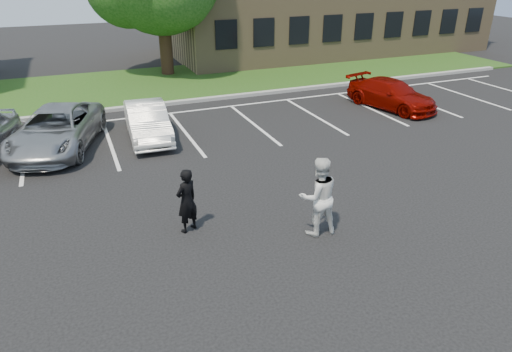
{
  "coord_description": "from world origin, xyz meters",
  "views": [
    {
      "loc": [
        -3.81,
        -8.2,
        5.96
      ],
      "look_at": [
        0.0,
        1.0,
        1.25
      ],
      "focal_mm": 32.0,
      "sensor_mm": 36.0,
      "label": 1
    }
  ],
  "objects": [
    {
      "name": "curb",
      "position": [
        0.0,
        12.0,
        0.07
      ],
      "size": [
        40.0,
        0.3,
        0.15
      ],
      "primitive_type": "cube",
      "color": "gray",
      "rests_on": "ground"
    },
    {
      "name": "ground_plane",
      "position": [
        0.0,
        0.0,
        0.0
      ],
      "size": [
        90.0,
        90.0,
        0.0
      ],
      "primitive_type": "plane",
      "color": "black",
      "rests_on": "ground"
    },
    {
      "name": "car_silver_minivan",
      "position": [
        -4.47,
        8.19,
        0.7
      ],
      "size": [
        3.81,
        5.54,
        1.41
      ],
      "primitive_type": "imported",
      "rotation": [
        0.0,
        0.0,
        -0.32
      ],
      "color": "#9A9CA0",
      "rests_on": "ground"
    },
    {
      "name": "stall_lines",
      "position": [
        1.4,
        8.95,
        0.01
      ],
      "size": [
        34.0,
        5.36,
        0.01
      ],
      "color": "white",
      "rests_on": "ground"
    },
    {
      "name": "man_black_suit",
      "position": [
        -1.69,
        1.21,
        0.81
      ],
      "size": [
        0.7,
        0.62,
        1.62
      ],
      "primitive_type": "imported",
      "rotation": [
        0.0,
        0.0,
        3.62
      ],
      "color": "black",
      "rests_on": "ground"
    },
    {
      "name": "car_white_sedan",
      "position": [
        -1.4,
        8.01,
        0.65
      ],
      "size": [
        1.58,
        4.01,
        1.3
      ],
      "primitive_type": "imported",
      "rotation": [
        0.0,
        0.0,
        -0.05
      ],
      "color": "white",
      "rests_on": "ground"
    },
    {
      "name": "car_red_compact",
      "position": [
        9.29,
        7.77,
        0.62
      ],
      "size": [
        2.71,
        4.54,
        1.23
      ],
      "primitive_type": "imported",
      "rotation": [
        0.0,
        0.0,
        0.25
      ],
      "color": "#7D0801",
      "rests_on": "ground"
    },
    {
      "name": "grass_strip",
      "position": [
        0.0,
        16.0,
        0.04
      ],
      "size": [
        44.0,
        8.0,
        0.08
      ],
      "primitive_type": "cube",
      "color": "#174D0E",
      "rests_on": "ground"
    },
    {
      "name": "man_white_shirt",
      "position": [
        1.14,
        -0.06,
        0.98
      ],
      "size": [
        1.01,
        0.82,
        1.95
      ],
      "primitive_type": "imported",
      "rotation": [
        0.0,
        0.0,
        3.05
      ],
      "color": "silver",
      "rests_on": "ground"
    }
  ]
}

